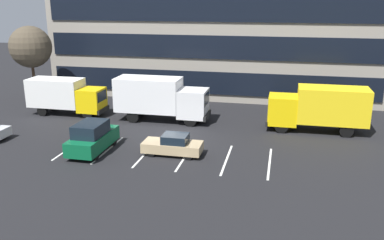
{
  "coord_description": "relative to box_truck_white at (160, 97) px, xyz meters",
  "views": [
    {
      "loc": [
        7.47,
        -27.84,
        10.22
      ],
      "look_at": [
        0.99,
        1.21,
        1.4
      ],
      "focal_mm": 38.46,
      "sensor_mm": 36.0,
      "label": 1
    }
  ],
  "objects": [
    {
      "name": "ground_plane",
      "position": [
        2.7,
        -5.11,
        -2.1
      ],
      "size": [
        120.0,
        120.0,
        0.0
      ],
      "primitive_type": "plane",
      "color": "black"
    },
    {
      "name": "lot_markings",
      "position": [
        2.7,
        -7.78,
        -2.09
      ],
      "size": [
        14.14,
        5.4,
        0.01
      ],
      "color": "silver",
      "rests_on": "ground_plane"
    },
    {
      "name": "box_truck_white",
      "position": [
        0.0,
        0.0,
        0.0
      ],
      "size": [
        8.03,
        2.66,
        3.72
      ],
      "color": "white",
      "rests_on": "ground_plane"
    },
    {
      "name": "box_truck_yellow_all",
      "position": [
        13.16,
        -0.18,
        -0.07
      ],
      "size": [
        7.75,
        2.57,
        3.59
      ],
      "color": "yellow",
      "rests_on": "ground_plane"
    },
    {
      "name": "box_truck_yellow",
      "position": [
        -8.98,
        0.04,
        -0.26
      ],
      "size": [
        7.05,
        2.33,
        3.27
      ],
      "color": "yellow",
      "rests_on": "ground_plane"
    },
    {
      "name": "sedan_tan",
      "position": [
        3.21,
        -7.64,
        -1.42
      ],
      "size": [
        4.02,
        1.68,
        1.44
      ],
      "color": "tan",
      "rests_on": "ground_plane"
    },
    {
      "name": "suv_forest",
      "position": [
        -2.37,
        -8.29,
        -1.07
      ],
      "size": [
        1.99,
        4.69,
        2.12
      ],
      "color": "#0C5933",
      "rests_on": "ground_plane"
    },
    {
      "name": "bare_tree",
      "position": [
        -14.3,
        3.48,
        3.53
      ],
      "size": [
        4.1,
        4.1,
        7.69
      ],
      "color": "#473323",
      "rests_on": "ground_plane"
    }
  ]
}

